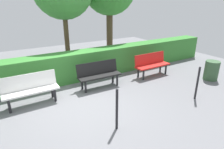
# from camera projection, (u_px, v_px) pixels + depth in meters

# --- Properties ---
(ground_plane) EXTENTS (16.04, 16.04, 0.00)m
(ground_plane) POSITION_uv_depth(u_px,v_px,m) (82.00, 104.00, 5.45)
(ground_plane) COLOR slate
(bench_red) EXTENTS (1.47, 0.46, 0.86)m
(bench_red) POSITION_uv_depth(u_px,v_px,m) (152.00, 63.00, 7.45)
(bench_red) COLOR red
(bench_red) RESTS_ON ground_plane
(bench_black) EXTENTS (1.48, 0.51, 0.86)m
(bench_black) POSITION_uv_depth(u_px,v_px,m) (99.00, 73.00, 6.43)
(bench_black) COLOR black
(bench_black) RESTS_ON ground_plane
(bench_white) EXTENTS (1.50, 0.47, 0.86)m
(bench_white) POSITION_uv_depth(u_px,v_px,m) (30.00, 88.00, 5.34)
(bench_white) COLOR white
(bench_white) RESTS_ON ground_plane
(hedge_row) EXTENTS (12.04, 0.70, 1.04)m
(hedge_row) POSITION_uv_depth(u_px,v_px,m) (86.00, 64.00, 7.24)
(hedge_row) COLOR #387F33
(hedge_row) RESTS_ON ground_plane
(railing_post_near) EXTENTS (0.06, 0.06, 1.00)m
(railing_post_near) POSITION_uv_depth(u_px,v_px,m) (197.00, 83.00, 5.62)
(railing_post_near) COLOR black
(railing_post_near) RESTS_ON ground_plane
(railing_post_mid) EXTENTS (0.06, 0.06, 1.00)m
(railing_post_mid) POSITION_uv_depth(u_px,v_px,m) (117.00, 110.00, 4.25)
(railing_post_mid) COLOR black
(railing_post_mid) RESTS_ON ground_plane
(trash_bin) EXTENTS (0.50, 0.50, 0.71)m
(trash_bin) POSITION_uv_depth(u_px,v_px,m) (211.00, 70.00, 7.08)
(trash_bin) COLOR #385938
(trash_bin) RESTS_ON ground_plane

